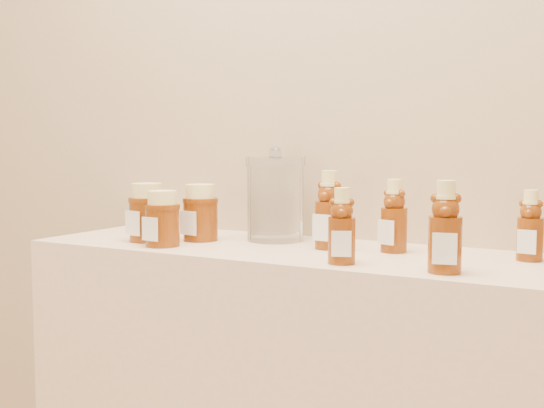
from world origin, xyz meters
The scene contains 10 objects.
wall_back centered at (0.00, 1.75, 1.35)m, with size 3.50×0.02×2.70m, color tan.
bear_bottle_back_left centered at (0.09, 1.58, 1.00)m, with size 0.07×0.07×0.20m, color #5C2407, non-canonical shape.
bear_bottle_back_mid centered at (0.23, 1.61, 0.99)m, with size 0.06×0.06×0.18m, color #5C2407, non-canonical shape.
bear_bottle_back_right centered at (0.50, 1.63, 0.98)m, with size 0.05×0.05×0.16m, color #5C2407, non-canonical shape.
bear_bottle_front_left centered at (0.19, 1.42, 0.98)m, with size 0.06×0.06×0.17m, color #5C2407, non-canonical shape.
bear_bottle_front_right centered at (0.39, 1.42, 0.99)m, with size 0.06×0.06×0.19m, color #5C2407, non-canonical shape.
honey_jar_left centered at (-0.34, 1.48, 0.97)m, with size 0.09×0.09×0.14m, color #5C2407, non-canonical shape.
honey_jar_back centered at (-0.24, 1.55, 0.97)m, with size 0.09×0.09×0.14m, color #5C2407, non-canonical shape.
honey_jar_front centered at (-0.26, 1.43, 0.96)m, with size 0.08×0.08×0.13m, color #5C2407, non-canonical shape.
glass_canister centered at (-0.08, 1.64, 1.01)m, with size 0.14×0.14×0.22m, color white, non-canonical shape.
Camera 1 is at (0.71, 0.21, 1.13)m, focal length 45.00 mm.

